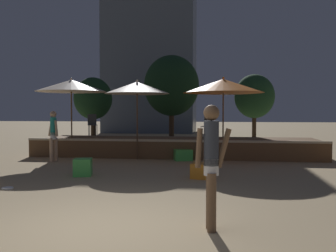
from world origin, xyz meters
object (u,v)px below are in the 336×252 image
(patio_umbrella_0, at_px, (223,86))
(patio_umbrella_2, at_px, (137,88))
(background_tree_2, at_px, (172,86))
(background_tree_1, at_px, (254,96))
(person_1, at_px, (53,134))
(cube_seat_3, at_px, (83,167))
(cube_seat_2, at_px, (201,171))
(bistro_chair_0, at_px, (208,124))
(patio_umbrella_1, at_px, (71,86))
(person_0, at_px, (211,161))
(background_tree_0, at_px, (93,99))
(cube_seat_0, at_px, (183,155))
(bistro_chair_1, at_px, (92,123))
(frisbee_disc, at_px, (8,188))

(patio_umbrella_0, xyz_separation_m, patio_umbrella_2, (-3.06, -0.12, -0.04))
(patio_umbrella_0, height_order, background_tree_2, background_tree_2)
(patio_umbrella_2, distance_m, background_tree_1, 13.59)
(patio_umbrella_2, xyz_separation_m, person_1, (-2.74, -0.97, -1.63))
(cube_seat_3, height_order, person_1, person_1)
(patio_umbrella_2, height_order, background_tree_1, background_tree_1)
(person_1, bearing_deg, cube_seat_2, 94.66)
(background_tree_1, bearing_deg, background_tree_2, -133.56)
(patio_umbrella_0, xyz_separation_m, cube_seat_3, (-3.71, -3.73, -2.39))
(patio_umbrella_2, xyz_separation_m, cube_seat_3, (-0.65, -3.60, -2.35))
(cube_seat_2, bearing_deg, bistro_chair_0, 90.24)
(patio_umbrella_2, distance_m, person_1, 3.33)
(patio_umbrella_1, xyz_separation_m, patio_umbrella_2, (2.56, -0.19, -0.11))
(person_0, bearing_deg, patio_umbrella_0, -9.11)
(background_tree_0, bearing_deg, person_1, -78.29)
(patio_umbrella_1, relative_size, cube_seat_3, 5.40)
(cube_seat_2, relative_size, person_1, 0.31)
(patio_umbrella_1, height_order, cube_seat_0, patio_umbrella_1)
(person_0, height_order, background_tree_2, background_tree_2)
(patio_umbrella_1, xyz_separation_m, cube_seat_2, (5.07, -3.70, -2.50))
(patio_umbrella_2, distance_m, background_tree_0, 9.63)
(patio_umbrella_1, height_order, bistro_chair_1, patio_umbrella_1)
(patio_umbrella_1, relative_size, frisbee_disc, 11.76)
(cube_seat_3, distance_m, background_tree_2, 11.46)
(bistro_chair_1, distance_m, background_tree_2, 6.50)
(frisbee_disc, height_order, background_tree_1, background_tree_1)
(cube_seat_2, xyz_separation_m, background_tree_2, (-2.30, 10.95, 2.97))
(frisbee_disc, xyz_separation_m, background_tree_1, (6.79, 18.08, 2.74))
(patio_umbrella_0, height_order, person_1, patio_umbrella_0)
(bistro_chair_0, bearing_deg, background_tree_0, -77.57)
(background_tree_1, bearing_deg, person_0, -96.19)
(bistro_chair_1, bearing_deg, person_1, -127.40)
(background_tree_1, bearing_deg, bistro_chair_0, -102.63)
(cube_seat_0, distance_m, cube_seat_2, 3.64)
(patio_umbrella_0, distance_m, background_tree_1, 12.64)
(cube_seat_0, distance_m, background_tree_2, 8.11)
(person_0, xyz_separation_m, frisbee_disc, (-4.58, 2.25, -0.99))
(patio_umbrella_2, xyz_separation_m, background_tree_2, (0.21, 7.44, 0.58))
(patio_umbrella_1, distance_m, bistro_chair_0, 5.29)
(cube_seat_2, distance_m, background_tree_2, 11.57)
(cube_seat_2, xyz_separation_m, background_tree_0, (-7.19, 11.92, 2.32))
(cube_seat_3, relative_size, bistro_chair_0, 0.62)
(background_tree_1, xyz_separation_m, background_tree_2, (-4.90, -5.16, 0.41))
(bistro_chair_1, distance_m, background_tree_1, 13.22)
(bistro_chair_0, height_order, frisbee_disc, bistro_chair_0)
(background_tree_0, bearing_deg, cube_seat_0, -52.95)
(patio_umbrella_2, height_order, person_1, patio_umbrella_2)
(cube_seat_0, bearing_deg, bistro_chair_0, 45.56)
(cube_seat_3, height_order, background_tree_0, background_tree_0)
(person_1, xyz_separation_m, bistro_chair_1, (0.42, 2.73, 0.31))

